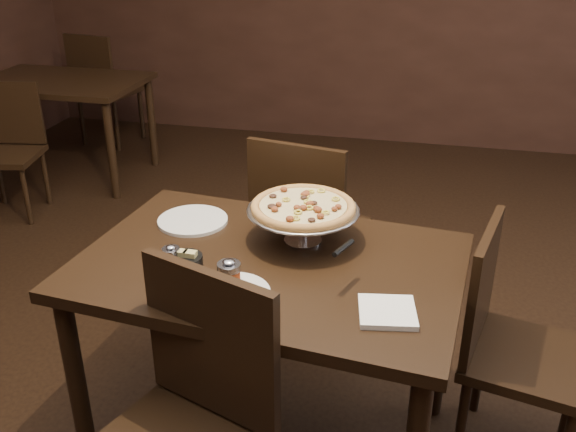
# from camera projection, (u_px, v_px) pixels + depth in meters

# --- Properties ---
(room) EXTENTS (6.04, 7.04, 2.84)m
(room) POSITION_uv_depth(u_px,v_px,m) (326.00, 59.00, 1.81)
(room) COLOR black
(room) RESTS_ON ground
(dining_table) EXTENTS (1.29, 0.93, 0.76)m
(dining_table) POSITION_uv_depth(u_px,v_px,m) (270.00, 287.00, 2.11)
(dining_table) COLOR black
(dining_table) RESTS_ON ground
(background_table) EXTENTS (1.14, 0.76, 0.71)m
(background_table) POSITION_uv_depth(u_px,v_px,m) (62.00, 93.00, 4.52)
(background_table) COLOR black
(background_table) RESTS_ON ground
(pizza_stand) EXTENTS (0.38, 0.38, 0.16)m
(pizza_stand) POSITION_uv_depth(u_px,v_px,m) (303.00, 207.00, 2.13)
(pizza_stand) COLOR #B7B7BE
(pizza_stand) RESTS_ON dining_table
(parmesan_shaker) EXTENTS (0.05, 0.05, 0.10)m
(parmesan_shaker) POSITION_uv_depth(u_px,v_px,m) (172.00, 260.00, 1.98)
(parmesan_shaker) COLOR beige
(parmesan_shaker) RESTS_ON dining_table
(pepper_flake_shaker) EXTENTS (0.07, 0.07, 0.12)m
(pepper_flake_shaker) POSITION_uv_depth(u_px,v_px,m) (229.00, 279.00, 1.86)
(pepper_flake_shaker) COLOR maroon
(pepper_flake_shaker) RESTS_ON dining_table
(packet_caddy) EXTENTS (0.10, 0.10, 0.08)m
(packet_caddy) POSITION_uv_depth(u_px,v_px,m) (187.00, 264.00, 1.98)
(packet_caddy) COLOR black
(packet_caddy) RESTS_ON dining_table
(napkin_stack) EXTENTS (0.18, 0.18, 0.02)m
(napkin_stack) POSITION_uv_depth(u_px,v_px,m) (387.00, 312.00, 1.79)
(napkin_stack) COLOR white
(napkin_stack) RESTS_ON dining_table
(plate_left) EXTENTS (0.25, 0.25, 0.01)m
(plate_left) POSITION_uv_depth(u_px,v_px,m) (193.00, 220.00, 2.32)
(plate_left) COLOR silver
(plate_left) RESTS_ON dining_table
(plate_near) EXTENTS (0.23, 0.23, 0.01)m
(plate_near) POSITION_uv_depth(u_px,v_px,m) (232.00, 293.00, 1.88)
(plate_near) COLOR silver
(plate_near) RESTS_ON dining_table
(serving_spatula) EXTENTS (0.13, 0.13, 0.02)m
(serving_spatula) POSITION_uv_depth(u_px,v_px,m) (343.00, 249.00, 1.88)
(serving_spatula) COLOR #B7B7BE
(serving_spatula) RESTS_ON pizza_stand
(chair_far) EXTENTS (0.51, 0.51, 0.93)m
(chair_far) POSITION_uv_depth(u_px,v_px,m) (306.00, 226.00, 2.86)
(chair_far) COLOR black
(chair_far) RESTS_ON ground
(chair_near) EXTENTS (0.56, 0.56, 0.94)m
(chair_near) POSITION_uv_depth(u_px,v_px,m) (186.00, 425.00, 1.75)
(chair_near) COLOR black
(chair_near) RESTS_ON ground
(chair_side) EXTENTS (0.48, 0.48, 0.87)m
(chair_side) POSITION_uv_depth(u_px,v_px,m) (510.00, 340.00, 2.16)
(chair_side) COLOR black
(chair_side) RESTS_ON ground
(bg_chair_far) EXTENTS (0.49, 0.49, 0.91)m
(bg_chair_far) POSITION_uv_depth(u_px,v_px,m) (102.00, 85.00, 5.19)
(bg_chair_far) COLOR black
(bg_chair_far) RESTS_ON ground
(bg_chair_near) EXTENTS (0.45, 0.45, 0.82)m
(bg_chair_near) POSITION_uv_depth(u_px,v_px,m) (9.00, 144.00, 4.04)
(bg_chair_near) COLOR black
(bg_chair_near) RESTS_ON ground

